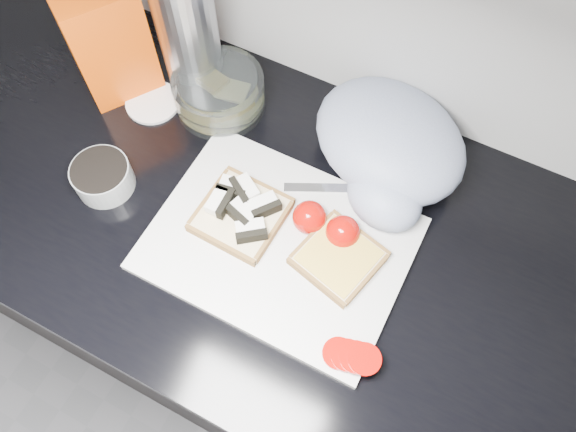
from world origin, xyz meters
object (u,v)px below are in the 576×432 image
object	(u,v)px
bread_bag	(104,32)
steel_canister	(188,30)
glass_bowl	(219,93)
cutting_board	(279,243)

from	to	relation	value
bread_bag	steel_canister	size ratio (longest dim) A/B	0.88
bread_bag	steel_canister	bearing A→B (deg)	56.87
bread_bag	steel_canister	world-z (taller)	steel_canister
glass_bowl	steel_canister	xyz separation A→B (m)	(-0.07, 0.03, 0.09)
steel_canister	bread_bag	bearing A→B (deg)	-156.75
bread_bag	glass_bowl	bearing A→B (deg)	41.20
glass_bowl	steel_canister	bearing A→B (deg)	155.86
steel_canister	glass_bowl	bearing A→B (deg)	-24.14
cutting_board	steel_canister	xyz separation A→B (m)	(-0.30, 0.23, 0.12)
glass_bowl	bread_bag	size ratio (longest dim) A/B	0.75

